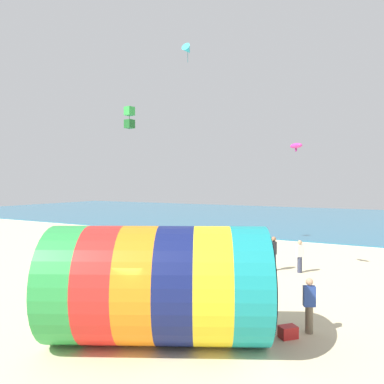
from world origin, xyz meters
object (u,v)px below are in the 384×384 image
(kite_cyan_delta, at_px, (188,50))
(bystander_mid_beach, at_px, (274,253))
(kite_handler, at_px, (309,305))
(kite_green_box, at_px, (129,118))
(cooler_box, at_px, (288,332))
(bystander_far_left, at_px, (300,256))
(giant_inflatable_tube, at_px, (160,284))
(kite_magenta_parafoil, at_px, (296,146))

(kite_cyan_delta, relative_size, bystander_mid_beach, 0.71)
(kite_handler, distance_m, kite_cyan_delta, 20.02)
(kite_green_box, relative_size, cooler_box, 3.02)
(cooler_box, bearing_deg, bystander_far_left, 100.96)
(giant_inflatable_tube, bearing_deg, kite_handler, 36.70)
(kite_magenta_parafoil, bearing_deg, giant_inflatable_tube, -97.59)
(kite_green_box, bearing_deg, giant_inflatable_tube, -48.08)
(kite_magenta_parafoil, height_order, cooler_box, kite_magenta_parafoil)
(bystander_mid_beach, bearing_deg, kite_handler, -65.60)
(kite_handler, xyz_separation_m, kite_magenta_parafoil, (-2.32, 7.68, 5.69))
(bystander_far_left, bearing_deg, kite_green_box, 175.41)
(bystander_mid_beach, xyz_separation_m, bystander_far_left, (1.32, 0.20, -0.07))
(giant_inflatable_tube, relative_size, bystander_far_left, 4.21)
(giant_inflatable_tube, distance_m, kite_magenta_parafoil, 11.61)
(kite_cyan_delta, bearing_deg, kite_handler, -45.75)
(kite_magenta_parafoil, distance_m, kite_cyan_delta, 11.52)
(kite_magenta_parafoil, bearing_deg, kite_green_box, 175.04)
(kite_handler, relative_size, cooler_box, 3.30)
(cooler_box, bearing_deg, kite_cyan_delta, 131.21)
(giant_inflatable_tube, bearing_deg, bystander_mid_beach, 88.40)
(bystander_mid_beach, bearing_deg, kite_cyan_delta, 155.00)
(cooler_box, bearing_deg, giant_inflatable_tube, -147.30)
(kite_magenta_parafoil, xyz_separation_m, bystander_far_left, (0.21, 0.06, -5.71))
(kite_green_box, bearing_deg, kite_cyan_delta, 33.03)
(kite_handler, bearing_deg, bystander_far_left, 105.20)
(giant_inflatable_tube, distance_m, kite_cyan_delta, 19.57)
(bystander_mid_beach, relative_size, bystander_far_left, 1.07)
(kite_handler, distance_m, cooler_box, 1.09)
(kite_green_box, xyz_separation_m, bystander_mid_beach, (10.58, -1.15, -8.23))
(bystander_far_left, bearing_deg, giant_inflatable_tube, -98.69)
(kite_green_box, distance_m, bystander_far_left, 14.54)
(bystander_far_left, xyz_separation_m, cooler_box, (1.63, -8.43, -0.68))
(kite_handler, relative_size, kite_green_box, 1.09)
(kite_cyan_delta, bearing_deg, bystander_far_left, -20.33)
(kite_green_box, height_order, bystander_mid_beach, kite_green_box)
(kite_magenta_parafoil, bearing_deg, bystander_far_left, 15.74)
(kite_green_box, xyz_separation_m, bystander_far_left, (11.90, -0.95, -8.30))
(kite_handler, relative_size, kite_magenta_parafoil, 1.89)
(kite_handler, distance_m, bystander_mid_beach, 8.28)
(giant_inflatable_tube, bearing_deg, kite_magenta_parafoil, 82.41)
(kite_cyan_delta, bearing_deg, cooler_box, -48.79)
(kite_magenta_parafoil, height_order, kite_cyan_delta, kite_cyan_delta)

